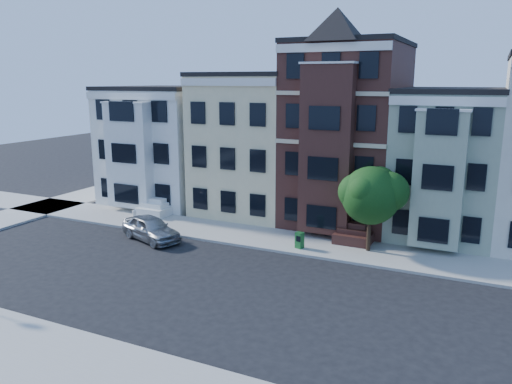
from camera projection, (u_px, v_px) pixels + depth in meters
The scene contains 10 objects.
ground at pixel (260, 298), 22.88m from camera, with size 120.00×120.00×0.00m, color black.
far_sidewalk at pixel (316, 245), 29.93m from camera, with size 60.00×4.00×0.15m, color #9E9B93.
house_white at pixel (168, 146), 40.94m from camera, with size 8.00×9.00×9.00m, color white.
house_yellow at pixel (256, 145), 37.50m from camera, with size 7.00×9.00×10.00m, color beige.
house_brown at pixel (348, 136), 34.36m from camera, with size 7.00×9.00×12.00m, color #401F19.
house_green at pixel (446, 164), 31.98m from camera, with size 6.00×9.00×9.00m, color #939F86.
street_tree at pixel (371, 199), 28.15m from camera, with size 5.22×5.22×6.07m, color #1B5116, non-canonical shape.
parked_car at pixel (151, 228), 30.98m from camera, with size 1.82×4.53×1.54m, color #9B9FA3.
newspaper_box at pixel (300, 240), 29.14m from camera, with size 0.43×0.38×0.95m, color #195925.
fire_hydrant at pixel (135, 218), 34.23m from camera, with size 0.26×0.26×0.75m, color silver.
Camera 1 is at (8.93, -19.29, 9.77)m, focal length 35.00 mm.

